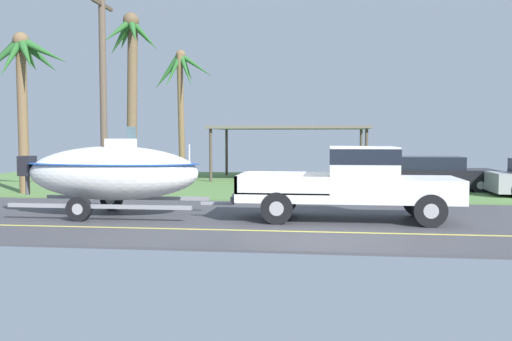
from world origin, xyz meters
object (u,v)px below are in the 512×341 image
palm_tree_near_left (131,65)px  carport_awning (290,129)px  utility_pole (103,89)px  pickup_truck_towing (361,180)px  palm_tree_mid (180,84)px  boat_on_trailer (112,173)px  palm_tree_far_left (23,72)px  parked_sedan_near (432,174)px

palm_tree_near_left → carport_awning: bearing=38.4°
palm_tree_near_left → utility_pole: utility_pole is taller
palm_tree_near_left → utility_pole: 3.99m
pickup_truck_towing → palm_tree_mid: 15.76m
pickup_truck_towing → boat_on_trailer: size_ratio=0.97×
palm_tree_mid → utility_pole: size_ratio=0.88×
palm_tree_near_left → palm_tree_far_left: (-3.00, -3.14, -0.61)m
palm_tree_far_left → utility_pole: utility_pole is taller
carport_awning → palm_tree_near_left: (-6.35, -5.03, 2.62)m
palm_tree_far_left → parked_sedan_near: bearing=12.1°
palm_tree_mid → utility_pole: (-0.47, -8.58, -0.97)m
boat_on_trailer → palm_tree_far_left: bearing=137.4°
utility_pole → parked_sedan_near: bearing=18.0°
pickup_truck_towing → palm_tree_far_left: 13.49m
boat_on_trailer → parked_sedan_near: (10.01, 8.20, -0.51)m
palm_tree_mid → palm_tree_far_left: 8.84m
palm_tree_near_left → palm_tree_mid: palm_tree_near_left is taller
carport_awning → utility_pole: bearing=-124.4°
boat_on_trailer → carport_awning: 13.75m
pickup_truck_towing → palm_tree_near_left: size_ratio=0.80×
pickup_truck_towing → palm_tree_mid: size_ratio=0.90×
utility_pole → boat_on_trailer: bearing=-65.0°
parked_sedan_near → palm_tree_far_left: palm_tree_far_left is taller
pickup_truck_towing → carport_awning: bearing=101.8°
boat_on_trailer → utility_pole: (-2.00, 4.29, 2.66)m
parked_sedan_near → palm_tree_mid: 13.12m
palm_tree_near_left → utility_pole: (0.33, -3.75, -1.33)m
parked_sedan_near → utility_pole: (-12.01, -3.91, 3.17)m
palm_tree_near_left → utility_pole: bearing=-85.0°
parked_sedan_near → carport_awning: size_ratio=0.60×
pickup_truck_towing → palm_tree_far_left: palm_tree_far_left is taller
boat_on_trailer → palm_tree_near_left: size_ratio=0.83×
palm_tree_mid → palm_tree_far_left: bearing=-115.5°
carport_awning → palm_tree_near_left: 8.51m
parked_sedan_near → utility_pole: size_ratio=0.62×
palm_tree_near_left → palm_tree_far_left: 4.39m
carport_awning → palm_tree_near_left: palm_tree_near_left is taller
carport_awning → parked_sedan_near: bearing=-39.1°
parked_sedan_near → utility_pole: bearing=-162.0°
pickup_truck_towing → utility_pole: 10.13m
pickup_truck_towing → carport_awning: (-2.73, 13.08, 1.49)m
carport_awning → palm_tree_far_left: bearing=-138.8°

